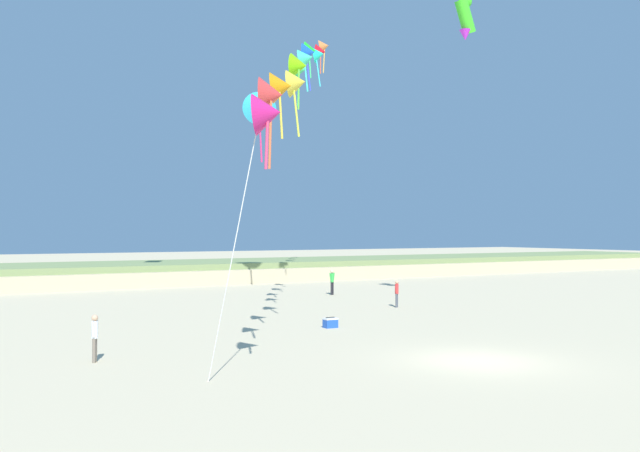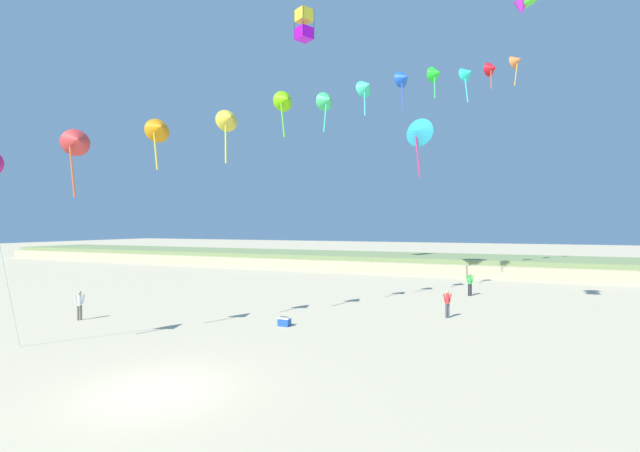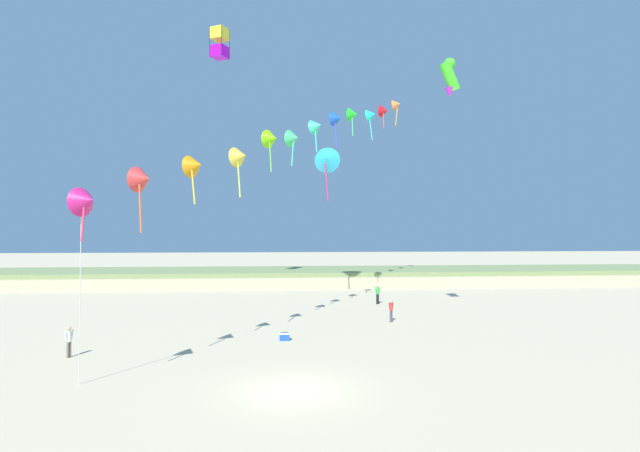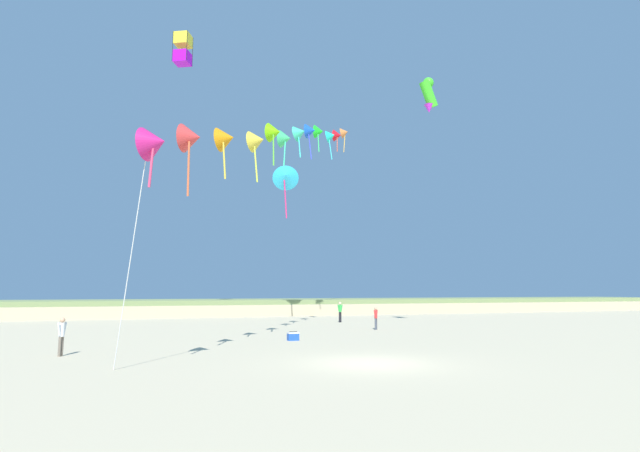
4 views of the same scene
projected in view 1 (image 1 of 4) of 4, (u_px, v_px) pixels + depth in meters
ground_plane at (478, 361)px, 21.70m from camera, size 240.00×240.00×0.00m
dune_ridge at (147, 273)px, 55.71m from camera, size 120.00×12.30×1.61m
person_near_left at (332, 280)px, 44.51m from camera, size 0.56×0.32×1.65m
person_near_right at (397, 292)px, 37.16m from camera, size 0.45×0.38×1.48m
person_mid_center at (95, 335)px, 21.50m from camera, size 0.32×0.50×1.52m
kite_banner_string at (305, 63)px, 34.79m from camera, size 20.05×30.31×19.06m
large_kite_low_lead at (260, 107)px, 44.73m from camera, size 2.47×1.55×4.83m
large_kite_high_solo at (465, 15)px, 37.60m from camera, size 1.47×0.88×2.52m
beach_cooler at (330, 323)px, 29.26m from camera, size 0.58×0.41×0.46m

